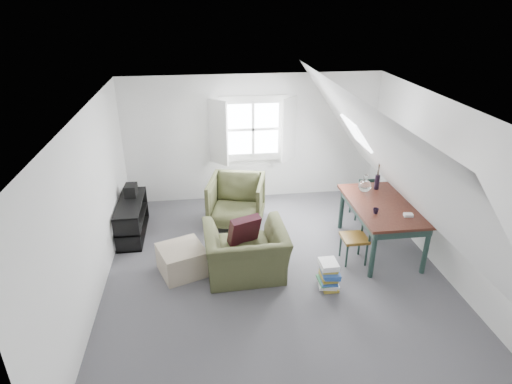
{
  "coord_description": "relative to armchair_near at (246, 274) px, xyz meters",
  "views": [
    {
      "loc": [
        -0.98,
        -5.25,
        3.85
      ],
      "look_at": [
        -0.22,
        0.6,
        1.1
      ],
      "focal_mm": 30.0,
      "sensor_mm": 36.0,
      "label": 1
    }
  ],
  "objects": [
    {
      "name": "floor",
      "position": [
        0.45,
        -0.04,
        0.0
      ],
      "size": [
        5.5,
        5.5,
        0.0
      ],
      "primitive_type": "plane",
      "color": "#4E4D52",
      "rests_on": "ground"
    },
    {
      "name": "ceiling",
      "position": [
        0.45,
        -0.04,
        2.5
      ],
      "size": [
        5.5,
        5.5,
        0.0
      ],
      "primitive_type": "plane",
      "rotation": [
        3.14,
        0.0,
        0.0
      ],
      "color": "white",
      "rests_on": "wall_back"
    },
    {
      "name": "wall_back",
      "position": [
        0.45,
        2.71,
        1.25
      ],
      "size": [
        5.0,
        0.0,
        5.0
      ],
      "primitive_type": "plane",
      "rotation": [
        1.57,
        0.0,
        0.0
      ],
      "color": "white",
      "rests_on": "ground"
    },
    {
      "name": "wall_front",
      "position": [
        0.45,
        -2.79,
        1.25
      ],
      "size": [
        5.0,
        0.0,
        5.0
      ],
      "primitive_type": "plane",
      "rotation": [
        -1.57,
        0.0,
        0.0
      ],
      "color": "white",
      "rests_on": "ground"
    },
    {
      "name": "wall_left",
      "position": [
        -2.05,
        -0.04,
        1.25
      ],
      "size": [
        0.0,
        5.5,
        5.5
      ],
      "primitive_type": "plane",
      "rotation": [
        1.57,
        0.0,
        1.57
      ],
      "color": "white",
      "rests_on": "ground"
    },
    {
      "name": "wall_right",
      "position": [
        2.95,
        -0.04,
        1.25
      ],
      "size": [
        0.0,
        5.5,
        5.5
      ],
      "primitive_type": "plane",
      "rotation": [
        1.57,
        0.0,
        -1.57
      ],
      "color": "white",
      "rests_on": "ground"
    },
    {
      "name": "slope_left",
      "position": [
        -1.1,
        -0.04,
        1.78
      ],
      "size": [
        3.19,
        5.5,
        4.48
      ],
      "primitive_type": "plane",
      "rotation": [
        0.0,
        2.19,
        0.0
      ],
      "color": "white",
      "rests_on": "wall_left"
    },
    {
      "name": "slope_right",
      "position": [
        2.0,
        -0.04,
        1.78
      ],
      "size": [
        3.19,
        5.5,
        4.48
      ],
      "primitive_type": "plane",
      "rotation": [
        0.0,
        -2.19,
        0.0
      ],
      "color": "white",
      "rests_on": "wall_right"
    },
    {
      "name": "dormer_window",
      "position": [
        0.45,
        2.64,
        1.45
      ],
      "size": [
        1.71,
        0.35,
        1.3
      ],
      "color": "white",
      "rests_on": "wall_back"
    },
    {
      "name": "skylight",
      "position": [
        2.0,
        1.26,
        1.75
      ],
      "size": [
        0.35,
        0.75,
        0.47
      ],
      "primitive_type": "cube",
      "rotation": [
        0.0,
        0.95,
        0.0
      ],
      "color": "white",
      "rests_on": "slope_right"
    },
    {
      "name": "armchair_near",
      "position": [
        0.0,
        0.0,
        0.0
      ],
      "size": [
        1.22,
        1.07,
        0.77
      ],
      "primitive_type": "imported",
      "rotation": [
        0.0,
        0.0,
        3.18
      ],
      "color": "#3F4225",
      "rests_on": "floor"
    },
    {
      "name": "armchair_far",
      "position": [
        0.01,
        1.61,
        0.0
      ],
      "size": [
        1.15,
        1.17,
        0.88
      ],
      "primitive_type": "imported",
      "rotation": [
        0.0,
        0.0,
        -0.25
      ],
      "color": "#3F4225",
      "rests_on": "floor"
    },
    {
      "name": "throw_pillow",
      "position": [
        0.0,
        0.15,
        0.68
      ],
      "size": [
        0.52,
        0.41,
        0.47
      ],
      "primitive_type": "cube",
      "rotation": [
        0.31,
        0.0,
        0.37
      ],
      "color": "#340E17",
      "rests_on": "armchair_near"
    },
    {
      "name": "ottoman",
      "position": [
        -0.94,
        0.19,
        0.21
      ],
      "size": [
        0.82,
        0.82,
        0.42
      ],
      "primitive_type": "cube",
      "rotation": [
        0.0,
        0.0,
        0.36
      ],
      "color": "tan",
      "rests_on": "floor"
    },
    {
      "name": "dining_table",
      "position": [
        2.25,
        0.44,
        0.72
      ],
      "size": [
        0.99,
        1.65,
        0.83
      ],
      "rotation": [
        0.0,
        0.0,
        -0.06
      ],
      "color": "#37160F",
      "rests_on": "floor"
    },
    {
      "name": "demijohn",
      "position": [
        2.1,
        0.89,
        0.95
      ],
      "size": [
        0.21,
        0.21,
        0.3
      ],
      "rotation": [
        0.0,
        0.0,
        0.33
      ],
      "color": "silver",
      "rests_on": "dining_table"
    },
    {
      "name": "vase_twigs",
      "position": [
        2.35,
        0.99,
        0.97
      ],
      "size": [
        0.08,
        0.09,
        0.63
      ],
      "rotation": [
        0.0,
        0.0,
        0.12
      ],
      "color": "black",
      "rests_on": "dining_table"
    },
    {
      "name": "cup",
      "position": [
        2.0,
        0.14,
        0.83
      ],
      "size": [
        0.1,
        0.1,
        0.08
      ],
      "primitive_type": "imported",
      "rotation": [
        0.0,
        0.0,
        -0.16
      ],
      "color": "black",
      "rests_on": "dining_table"
    },
    {
      "name": "paper_box",
      "position": [
        2.45,
        -0.01,
        0.85
      ],
      "size": [
        0.14,
        0.11,
        0.04
      ],
      "primitive_type": "cube",
      "rotation": [
        0.0,
        0.0,
        -0.16
      ],
      "color": "white",
      "rests_on": "dining_table"
    },
    {
      "name": "dining_chair_far",
      "position": [
        2.37,
        1.54,
        0.44
      ],
      "size": [
        0.39,
        0.39,
        0.84
      ],
      "rotation": [
        0.0,
        0.0,
        2.99
      ],
      "color": "brown",
      "rests_on": "floor"
    },
    {
      "name": "dining_chair_near",
      "position": [
        1.75,
        0.15,
        0.43
      ],
      "size": [
        0.38,
        0.38,
        0.82
      ],
      "rotation": [
        0.0,
        0.0,
        -1.77
      ],
      "color": "brown",
      "rests_on": "floor"
    },
    {
      "name": "media_shelf",
      "position": [
        -1.82,
        1.4,
        0.28
      ],
      "size": [
        0.41,
        1.23,
        0.63
      ],
      "rotation": [
        0.0,
        0.0,
        0.05
      ],
      "color": "black",
      "rests_on": "floor"
    },
    {
      "name": "electronics_box",
      "position": [
        -1.82,
        1.69,
        0.72
      ],
      "size": [
        0.21,
        0.28,
        0.22
      ],
      "primitive_type": "cube",
      "rotation": [
        0.0,
        0.0,
        -0.04
      ],
      "color": "black",
      "rests_on": "media_shelf"
    },
    {
      "name": "magazine_stack",
      "position": [
        1.14,
        -0.46,
        0.21
      ],
      "size": [
        0.31,
        0.37,
        0.42
      ],
      "rotation": [
        0.0,
        0.0,
        0.02
      ],
      "color": "#B29933",
      "rests_on": "floor"
    }
  ]
}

